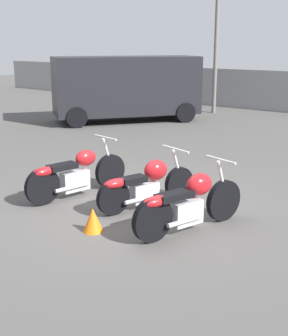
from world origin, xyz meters
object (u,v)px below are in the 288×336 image
(motorcycle_slot_2, at_px, (188,203))
(traffic_cone_near, at_px, (93,220))
(light_pole_left, at_px, (218,5))
(motorcycle_slot_0, at_px, (76,174))
(motorcycle_slot_1, at_px, (146,184))
(parked_van, at_px, (126,86))

(motorcycle_slot_2, bearing_deg, traffic_cone_near, -125.29)
(light_pole_left, xyz_separation_m, traffic_cone_near, (4.81, -11.84, -3.93))
(motorcycle_slot_2, relative_size, traffic_cone_near, 5.52)
(motorcycle_slot_0, bearing_deg, traffic_cone_near, -26.43)
(motorcycle_slot_1, height_order, motorcycle_slot_2, motorcycle_slot_2)
(motorcycle_slot_1, bearing_deg, traffic_cone_near, -72.23)
(light_pole_left, xyz_separation_m, motorcycle_slot_0, (3.39, -10.83, -3.68))
(parked_van, bearing_deg, traffic_cone_near, -17.26)
(motorcycle_slot_0, bearing_deg, motorcycle_slot_1, 23.33)
(motorcycle_slot_0, bearing_deg, motorcycle_slot_2, 6.60)
(light_pole_left, bearing_deg, motorcycle_slot_0, -72.61)
(light_pole_left, distance_m, traffic_cone_near, 13.37)
(motorcycle_slot_1, xyz_separation_m, motorcycle_slot_2, (1.15, -0.46, 0.03))
(parked_van, distance_m, traffic_cone_near, 10.26)
(motorcycle_slot_1, height_order, traffic_cone_near, motorcycle_slot_1)
(motorcycle_slot_2, bearing_deg, parked_van, 151.05)
(motorcycle_slot_1, bearing_deg, motorcycle_slot_0, -150.10)
(motorcycle_slot_0, relative_size, motorcycle_slot_1, 1.10)
(parked_van, height_order, traffic_cone_near, parked_van)
(motorcycle_slot_1, relative_size, parked_van, 0.37)
(light_pole_left, xyz_separation_m, motorcycle_slot_2, (5.91, -10.94, -3.66))
(motorcycle_slot_0, distance_m, parked_van, 8.60)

